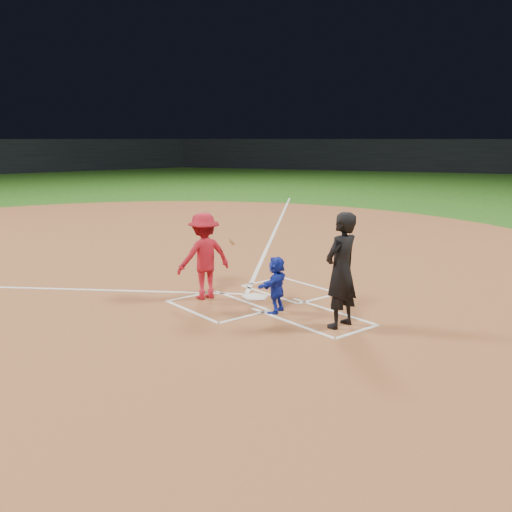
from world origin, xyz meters
TOP-DOWN VIEW (x-y plane):
  - ground at (0.00, 0.00)m, footprint 120.00×120.00m
  - home_plate_dirt at (0.00, 6.00)m, footprint 28.00×28.00m
  - stadium_wall_right at (42.00, 24.00)m, footprint 31.04×52.56m
  - home_plate at (0.00, 0.00)m, footprint 0.60×0.60m
  - catcher at (-0.34, -1.06)m, footprint 1.05×0.71m
  - umpire at (-0.02, -2.41)m, footprint 0.80×0.58m
  - chalk_markings at (0.00, 5.29)m, footprint 28.35×17.32m
  - batter_at_plate at (-0.85, 0.62)m, footprint 1.52×0.89m

SIDE VIEW (x-z plane):
  - ground at x=0.00m, z-range 0.00..0.00m
  - home_plate_dirt at x=0.00m, z-range 0.00..0.01m
  - chalk_markings at x=0.00m, z-range 0.01..0.02m
  - home_plate at x=0.00m, z-range 0.01..0.03m
  - catcher at x=-0.34m, z-range 0.01..1.10m
  - batter_at_plate at x=-0.85m, z-range 0.01..1.80m
  - umpire at x=-0.02m, z-range 0.01..2.06m
  - stadium_wall_right at x=42.00m, z-range 0.00..3.20m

